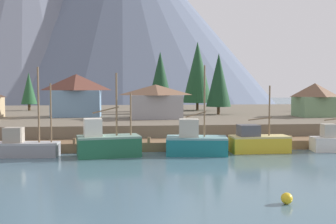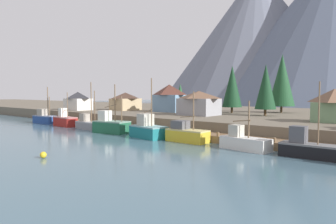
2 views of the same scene
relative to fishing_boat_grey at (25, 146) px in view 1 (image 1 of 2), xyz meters
The scene contains 17 objects.
ground_plane 27.21m from the fishing_boat_grey, 52.09° to the left, with size 400.00×400.00×1.00m, color #476675.
dock 17.05m from the fishing_boat_grey, 11.59° to the left, with size 80.00×4.00×1.60m.
shoreline_bank 37.37m from the fishing_boat_grey, 63.47° to the left, with size 400.00×56.00×2.50m, color #665B4C.
mountain_west_peak 148.93m from the fishing_boat_grey, 102.94° to the left, with size 116.23×116.23×79.76m, color slate.
mountain_central_peak 148.42m from the fishing_boat_grey, 86.16° to the left, with size 134.73×134.73×79.50m, color slate.
fishing_boat_grey is the anchor object (origin of this frame).
fishing_boat_green 8.30m from the fishing_boat_grey, ahead, with size 6.69×4.13×8.49m.
fishing_boat_teal 17.41m from the fishing_boat_grey, ahead, with size 6.65×4.05×9.30m.
fishing_boat_yellow 24.39m from the fishing_boat_grey, ahead, with size 6.30×2.58×7.22m.
house_green 43.36m from the fishing_boat_grey, 24.13° to the left, with size 5.73×5.27×5.17m.
house_grey 22.55m from the fishing_boat_grey, 48.88° to the left, with size 7.74×5.97×4.94m.
house_blue 21.84m from the fishing_boat_grey, 82.73° to the left, with size 7.70×4.47×6.56m.
conifer_near_left 44.01m from the fishing_boat_grey, 55.79° to the left, with size 5.79×5.79×13.37m.
conifer_near_right 35.70m from the fishing_boat_grey, 42.86° to the left, with size 4.13×4.13×10.17m.
conifer_back_left 40.27m from the fishing_boat_grey, 102.17° to the left, with size 3.02×3.02×7.37m.
conifer_back_right 32.58m from the fishing_boat_grey, 59.27° to the left, with size 4.46×4.46×10.65m.
channel_buoy 27.44m from the fishing_boat_grey, 43.95° to the right, with size 0.70×0.70×0.70m, color gold.
Camera 1 is at (-6.65, -43.56, 7.05)m, focal length 43.25 mm.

